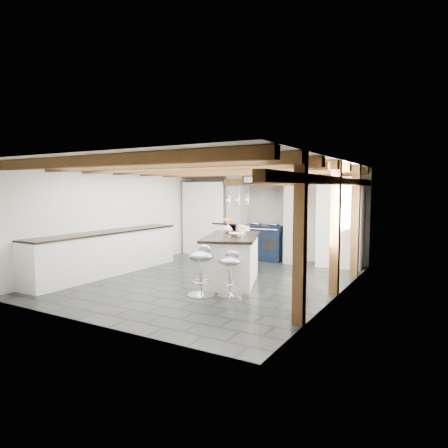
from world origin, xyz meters
The scene contains 6 objects.
ground centered at (0.00, 0.00, 0.00)m, with size 6.00×6.00×0.00m, color black.
room_shell centered at (-0.61, 1.42, 1.07)m, with size 6.00×6.03×6.00m.
range_cooker centered at (0.00, 2.68, 0.47)m, with size 1.00×0.63×0.99m.
kitchen_island centered at (0.44, 0.11, 0.47)m, with size 1.56×2.07×1.22m.
bar_stool_near centered at (0.94, -0.85, 0.48)m, with size 0.44×0.44×0.77m.
bar_stool_far centered at (0.52, -1.07, 0.54)m, with size 0.51×0.51×0.87m.
Camera 1 is at (4.17, -6.63, 1.81)m, focal length 32.00 mm.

